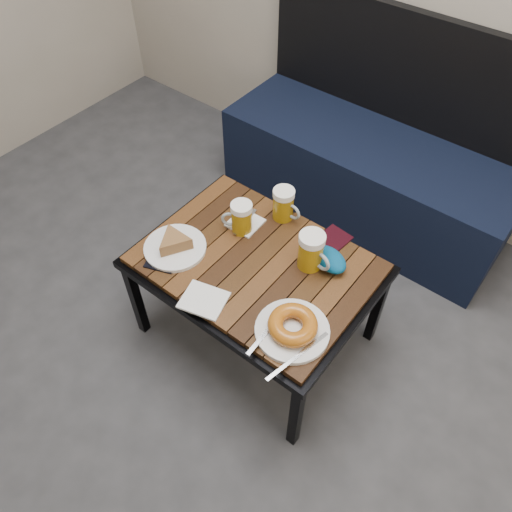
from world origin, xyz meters
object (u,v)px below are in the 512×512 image
Objects in this scene: bench at (369,168)px; knit_pouch at (330,259)px; beer_mug_centre at (284,204)px; passport_navy at (162,262)px; beer_mug_right at (311,251)px; plate_bagel at (292,327)px; passport_burgundy at (331,241)px; beer_mug_left at (241,218)px; cafe_table at (256,269)px; plate_pie at (175,244)px.

bench is 0.86m from knit_pouch.
beer_mug_centre reaches higher than passport_navy.
beer_mug_right is 1.06× the size of knit_pouch.
plate_bagel is 2.23× the size of knit_pouch.
passport_burgundy reaches higher than passport_navy.
beer_mug_centre is 0.95× the size of knit_pouch.
beer_mug_centre reaches higher than knit_pouch.
beer_mug_left reaches higher than passport_navy.
passport_burgundy is at bearing 117.85° from knit_pouch.
cafe_table is 0.31m from plate_pie.
knit_pouch is (0.47, 0.36, 0.03)m from passport_navy.
plate_bagel is at bearing 74.84° from passport_navy.
beer_mug_right is 0.16m from passport_burgundy.
beer_mug_left is 1.20× the size of passport_navy.
beer_mug_left is 0.30m from beer_mug_right.
knit_pouch is at bearing -56.11° from passport_burgundy.
passport_navy is at bearing -100.95° from bench.
plate_bagel is 0.31m from knit_pouch.
knit_pouch is at bearing 106.46° from passport_navy.
beer_mug_right is at bearing 106.43° from passport_navy.
cafe_table is 6.31× the size of beer_mug_centre.
beer_mug_left is 0.92× the size of passport_burgundy.
beer_mug_left is 0.57× the size of plate_pie.
passport_burgundy is (0.30, 0.16, -0.06)m from beer_mug_left.
cafe_table is 0.27m from beer_mug_centre.
bench is at bearing 111.96° from passport_burgundy.
plate_bagel is at bearing -79.26° from knit_pouch.
beer_mug_centre is at bearing -152.24° from beer_mug_left.
passport_navy is (-0.42, -0.32, -0.07)m from beer_mug_right.
cafe_table is at bearing -137.00° from beer_mug_right.
plate_bagel is 2.23× the size of passport_burgundy.
bench is 0.95m from cafe_table.
plate_bagel reaches higher than knit_pouch.
passport_navy is at bearing 34.70° from beer_mug_left.
beer_mug_left is 0.87× the size of beer_mug_right.
plate_pie is at bearing 164.75° from passport_navy.
passport_navy is at bearing -140.59° from cafe_table.
bench reaches higher than plate_pie.
beer_mug_centre is at bearing -172.43° from passport_burgundy.
bench is 10.83× the size of beer_mug_left.
knit_pouch reaches higher than passport_navy.
passport_navy is at bearing -84.60° from plate_pie.
passport_navy reaches higher than cafe_table.
beer_mug_right is 0.65× the size of plate_pie.
plate_bagel is (0.33, -0.40, -0.04)m from beer_mug_centre.
passport_navy is at bearing -142.89° from knit_pouch.
beer_mug_right reaches higher than passport_burgundy.
beer_mug_left is 0.48m from plate_bagel.
beer_mug_right reaches higher than knit_pouch.
bench reaches higher than beer_mug_right.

